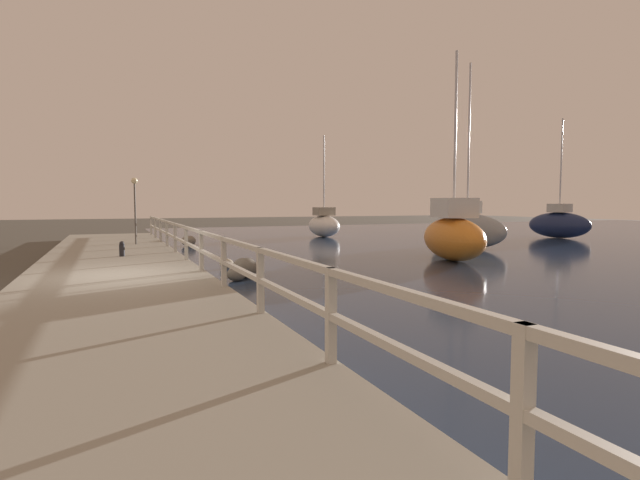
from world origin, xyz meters
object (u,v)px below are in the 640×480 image
at_px(sailboat_white, 324,225).
at_px(sailboat_navy, 559,224).
at_px(mooring_bollard, 122,249).
at_px(sailboat_gray, 467,229).
at_px(dock_lamp, 135,195).
at_px(sailboat_orange, 453,235).

relative_size(sailboat_white, sailboat_navy, 0.88).
distance_m(mooring_bollard, sailboat_white, 15.84).
distance_m(sailboat_white, sailboat_navy, 13.94).
height_order(sailboat_white, sailboat_gray, sailboat_gray).
height_order(mooring_bollard, dock_lamp, dock_lamp).
distance_m(dock_lamp, sailboat_orange, 13.18).
relative_size(sailboat_white, sailboat_orange, 0.84).
xyz_separation_m(dock_lamp, sailboat_white, (11.13, 5.46, -1.67)).
relative_size(sailboat_navy, sailboat_gray, 0.84).
xyz_separation_m(sailboat_navy, sailboat_orange, (-13.18, -7.07, 0.07)).
bearing_deg(sailboat_orange, dock_lamp, 155.93).
bearing_deg(mooring_bollard, sailboat_white, 41.78).
xyz_separation_m(mooring_bollard, sailboat_navy, (24.12, 4.02, 0.29)).
height_order(sailboat_navy, sailboat_orange, sailboat_orange).
bearing_deg(sailboat_gray, mooring_bollard, 170.53).
xyz_separation_m(sailboat_white, sailboat_gray, (2.91, -9.75, 0.14)).
bearing_deg(sailboat_white, dock_lamp, -154.35).
distance_m(mooring_bollard, dock_lamp, 5.46).
bearing_deg(sailboat_navy, sailboat_white, 139.26).
relative_size(mooring_bollard, dock_lamp, 0.18).
bearing_deg(sailboat_gray, sailboat_navy, 6.25).
distance_m(sailboat_orange, sailboat_gray, 5.40).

